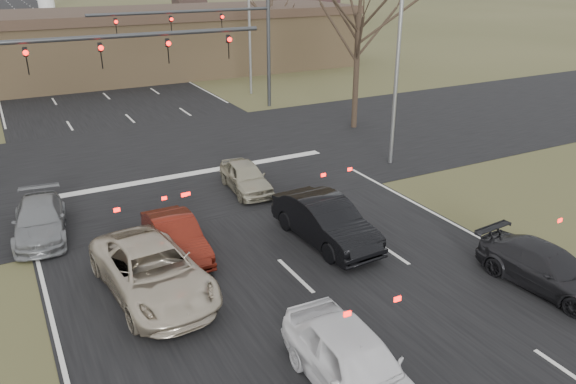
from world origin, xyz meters
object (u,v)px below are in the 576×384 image
at_px(car_silver_suv, 153,271).
at_px(building, 110,44).
at_px(mast_arm_far, 227,30).
at_px(car_white_sedan, 354,364).
at_px(streetlight_right_near, 396,43).
at_px(car_black_hatch, 325,221).
at_px(car_red_ahead, 176,237).
at_px(mast_arm_near, 46,71).
at_px(car_charcoal_sedan, 547,268).
at_px(car_grey_ahead, 40,220).
at_px(car_silver_ahead, 246,177).
at_px(streetlight_right_far, 247,13).

bearing_deg(car_silver_suv, building, 75.07).
xyz_separation_m(mast_arm_far, car_white_sedan, (-7.44, -24.96, -4.26)).
xyz_separation_m(building, streetlight_right_near, (6.82, -28.00, 2.92)).
bearing_deg(car_silver_suv, car_black_hatch, -0.36).
distance_m(building, car_red_ahead, 32.39).
distance_m(mast_arm_near, car_white_sedan, 16.07).
distance_m(building, mast_arm_near, 26.14).
bearing_deg(mast_arm_near, building, 73.87).
height_order(building, car_charcoal_sedan, building).
bearing_deg(car_black_hatch, mast_arm_near, 127.80).
bearing_deg(car_white_sedan, car_grey_ahead, 116.57).
bearing_deg(car_red_ahead, mast_arm_near, 109.75).
xyz_separation_m(building, car_silver_ahead, (-0.49, -27.95, -2.05)).
distance_m(mast_arm_near, car_charcoal_sedan, 18.58).
height_order(car_charcoal_sedan, car_red_ahead, car_red_ahead).
distance_m(building, streetlight_right_far, 13.53).
relative_size(mast_arm_far, streetlight_right_far, 1.11).
relative_size(mast_arm_far, car_red_ahead, 2.89).
distance_m(car_white_sedan, car_black_hatch, 7.29).
xyz_separation_m(mast_arm_far, streetlight_right_near, (2.64, -13.00, 0.57)).
height_order(mast_arm_near, streetlight_right_far, streetlight_right_far).
bearing_deg(car_red_ahead, car_silver_suv, -123.32).
relative_size(mast_arm_near, car_charcoal_sedan, 2.85).
xyz_separation_m(mast_arm_near, car_red_ahead, (2.47, -6.98, -4.44)).
xyz_separation_m(building, mast_arm_far, (4.18, -15.00, 2.35)).
height_order(streetlight_right_near, car_white_sedan, streetlight_right_near).
bearing_deg(streetlight_right_near, car_silver_ahead, 179.57).
relative_size(streetlight_right_far, car_silver_suv, 1.90).
xyz_separation_m(streetlight_right_far, car_red_ahead, (-12.08, -20.98, -4.95)).
bearing_deg(car_black_hatch, building, 87.21).
xyz_separation_m(building, streetlight_right_far, (7.32, -11.00, 2.92)).
relative_size(mast_arm_far, car_silver_suv, 2.11).
bearing_deg(streetlight_right_near, car_white_sedan, -130.13).
distance_m(car_charcoal_sedan, car_silver_ahead, 11.98).
xyz_separation_m(car_silver_suv, car_grey_ahead, (-2.46, 5.50, -0.13)).
bearing_deg(streetlight_right_near, mast_arm_near, 167.95).
relative_size(streetlight_right_near, car_black_hatch, 2.14).
distance_m(mast_arm_near, car_red_ahead, 8.63).
xyz_separation_m(mast_arm_near, mast_arm_far, (11.41, 10.00, -0.06)).
height_order(building, car_white_sedan, building).
height_order(car_red_ahead, car_silver_ahead, car_red_ahead).
relative_size(mast_arm_near, car_grey_ahead, 2.92).
xyz_separation_m(streetlight_right_near, car_grey_ahead, (-15.32, -0.42, -4.98)).
distance_m(streetlight_right_far, car_grey_ahead, 24.05).
relative_size(mast_arm_near, streetlight_right_near, 1.21).
bearing_deg(mast_arm_far, mast_arm_near, -138.78).
distance_m(building, car_silver_suv, 34.51).
bearing_deg(car_black_hatch, car_silver_ahead, 92.40).
distance_m(mast_arm_near, car_silver_suv, 9.99).
bearing_deg(car_black_hatch, streetlight_right_far, 69.15).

